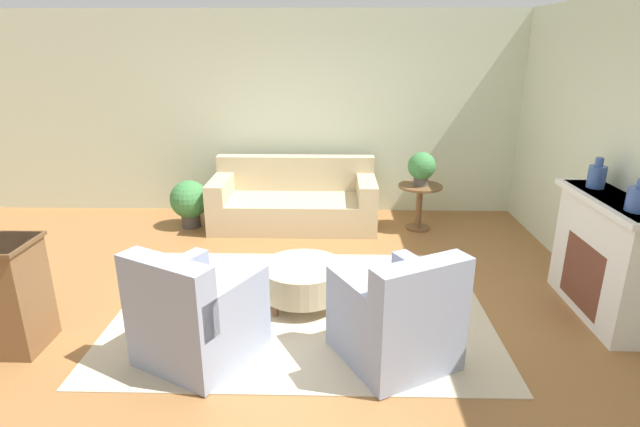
# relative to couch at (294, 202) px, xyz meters

# --- Properties ---
(ground_plane) EXTENTS (16.00, 16.00, 0.00)m
(ground_plane) POSITION_rel_couch_xyz_m (0.24, -2.31, -0.31)
(ground_plane) COLOR #996638
(wall_back) EXTENTS (9.87, 0.12, 2.80)m
(wall_back) POSITION_rel_couch_xyz_m (0.24, 0.68, 1.09)
(wall_back) COLOR beige
(wall_back) RESTS_ON ground_plane
(rug) EXTENTS (3.37, 2.48, 0.01)m
(rug) POSITION_rel_couch_xyz_m (0.24, -2.31, -0.30)
(rug) COLOR beige
(rug) RESTS_ON ground_plane
(couch) EXTENTS (2.18, 0.99, 0.88)m
(couch) POSITION_rel_couch_xyz_m (0.00, 0.00, 0.00)
(couch) COLOR #C6B289
(couch) RESTS_ON ground_plane
(armchair_left) EXTENTS (1.05, 1.07, 0.92)m
(armchair_left) POSITION_rel_couch_xyz_m (-0.53, -3.11, 0.05)
(armchair_left) COLOR #8E99B2
(armchair_left) RESTS_ON rug
(armchair_right) EXTENTS (1.05, 1.07, 0.92)m
(armchair_right) POSITION_rel_couch_xyz_m (1.02, -3.11, 0.05)
(armchair_right) COLOR #8E99B2
(armchair_right) RESTS_ON rug
(ottoman_table) EXTENTS (0.79, 0.79, 0.39)m
(ottoman_table) POSITION_rel_couch_xyz_m (0.25, -2.23, -0.04)
(ottoman_table) COLOR #C6B289
(ottoman_table) RESTS_ON rug
(side_table) EXTENTS (0.57, 0.57, 0.60)m
(side_table) POSITION_rel_couch_xyz_m (1.66, -0.15, 0.11)
(side_table) COLOR brown
(side_table) RESTS_ON ground_plane
(fireplace) EXTENTS (0.44, 1.34, 1.10)m
(fireplace) POSITION_rel_couch_xyz_m (2.93, -2.33, 0.27)
(fireplace) COLOR white
(fireplace) RESTS_ON ground_plane
(vase_mantel_near) EXTENTS (0.16, 0.16, 0.28)m
(vase_mantel_near) POSITION_rel_couch_xyz_m (2.92, -1.99, 0.90)
(vase_mantel_near) COLOR #38569E
(vase_mantel_near) RESTS_ON fireplace
(vase_mantel_far) EXTENTS (0.20, 0.20, 0.26)m
(vase_mantel_far) POSITION_rel_couch_xyz_m (2.92, -2.67, 0.89)
(vase_mantel_far) COLOR #38569E
(vase_mantel_far) RESTS_ON fireplace
(potted_plant_on_side_table) EXTENTS (0.36, 0.36, 0.44)m
(potted_plant_on_side_table) POSITION_rel_couch_xyz_m (1.66, -0.15, 0.54)
(potted_plant_on_side_table) COLOR #4C4742
(potted_plant_on_side_table) RESTS_ON side_table
(potted_plant_floor) EXTENTS (0.51, 0.51, 0.64)m
(potted_plant_floor) POSITION_rel_couch_xyz_m (-1.39, -0.14, 0.06)
(potted_plant_floor) COLOR #4C4742
(potted_plant_floor) RESTS_ON ground_plane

